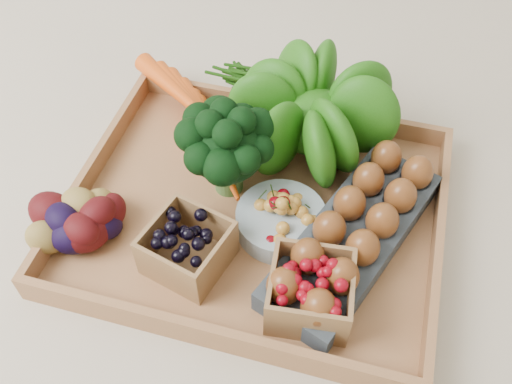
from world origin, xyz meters
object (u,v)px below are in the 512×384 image
(tray, at_px, (256,214))
(broccoli, at_px, (228,162))
(egg_carton, at_px, (353,239))
(cherry_bowl, at_px, (281,221))

(tray, distance_m, broccoli, 0.09)
(tray, distance_m, egg_carton, 0.16)
(tray, bearing_deg, broccoli, 146.82)
(broccoli, relative_size, egg_carton, 0.45)
(broccoli, xyz_separation_m, cherry_bowl, (0.10, -0.06, -0.04))
(cherry_bowl, relative_size, egg_carton, 0.40)
(broccoli, bearing_deg, tray, -33.18)
(tray, height_order, broccoli, broccoli)
(broccoli, distance_m, egg_carton, 0.22)
(tray, relative_size, cherry_bowl, 4.13)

